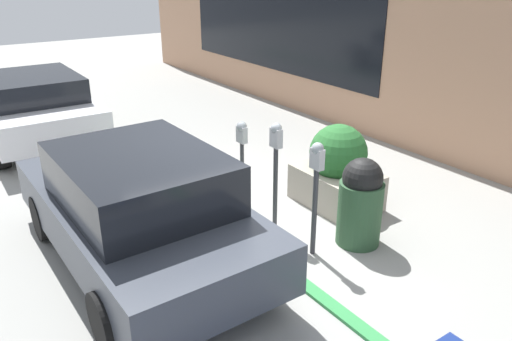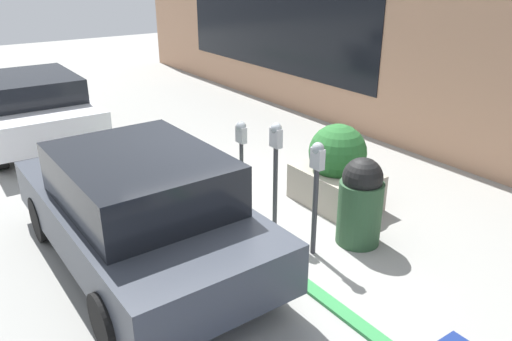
# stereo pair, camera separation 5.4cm
# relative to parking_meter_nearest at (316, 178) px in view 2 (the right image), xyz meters

# --- Properties ---
(ground_plane) EXTENTS (40.00, 40.00, 0.00)m
(ground_plane) POSITION_rel_parking_meter_nearest_xyz_m (0.80, 0.45, -1.03)
(ground_plane) COLOR #999993
(curb_strip) EXTENTS (24.50, 0.16, 0.04)m
(curb_strip) POSITION_rel_parking_meter_nearest_xyz_m (0.80, 0.53, -1.01)
(curb_strip) COLOR #338C47
(curb_strip) RESTS_ON ground_plane
(building_facade) EXTENTS (24.50, 0.17, 3.45)m
(building_facade) POSITION_rel_parking_meter_nearest_xyz_m (0.80, -4.02, 0.70)
(building_facade) COLOR tan
(building_facade) RESTS_ON ground_plane
(parking_meter_nearest) EXTENTS (0.17, 0.15, 1.47)m
(parking_meter_nearest) POSITION_rel_parking_meter_nearest_xyz_m (0.00, 0.00, 0.00)
(parking_meter_nearest) COLOR #38383D
(parking_meter_nearest) RESTS_ON ground_plane
(parking_meter_second) EXTENTS (0.17, 0.15, 1.52)m
(parking_meter_second) POSITION_rel_parking_meter_nearest_xyz_m (0.77, 0.02, 0.04)
(parking_meter_second) COLOR #38383D
(parking_meter_second) RESTS_ON ground_plane
(parking_meter_middle) EXTENTS (0.18, 0.15, 1.29)m
(parking_meter_middle) POSITION_rel_parking_meter_nearest_xyz_m (1.69, -0.05, -0.09)
(parking_meter_middle) COLOR #38383D
(parking_meter_middle) RESTS_ON ground_plane
(planter_box) EXTENTS (1.23, 0.88, 1.25)m
(planter_box) POSITION_rel_parking_meter_nearest_xyz_m (0.88, -1.19, -0.48)
(planter_box) COLOR #A39989
(planter_box) RESTS_ON ground_plane
(parked_car_middle) EXTENTS (4.02, 1.90, 1.45)m
(parked_car_middle) POSITION_rel_parking_meter_nearest_xyz_m (1.02, 1.82, -0.29)
(parked_car_middle) COLOR #383D47
(parked_car_middle) RESTS_ON ground_plane
(parked_car_rear) EXTENTS (4.00, 1.99, 1.37)m
(parked_car_rear) POSITION_rel_parking_meter_nearest_xyz_m (6.49, 1.83, -0.29)
(parked_car_rear) COLOR silver
(parked_car_rear) RESTS_ON ground_plane
(trash_bin) EXTENTS (0.57, 0.57, 1.17)m
(trash_bin) POSITION_rel_parking_meter_nearest_xyz_m (-0.12, -0.66, -0.45)
(trash_bin) COLOR #2D5133
(trash_bin) RESTS_ON ground_plane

